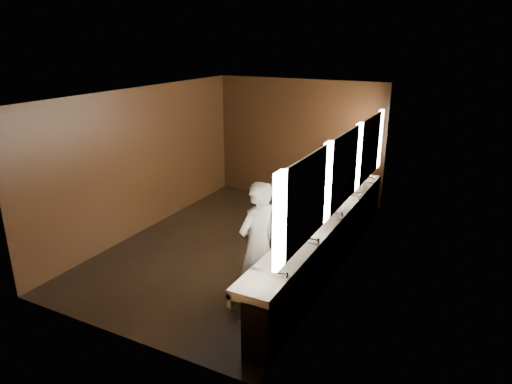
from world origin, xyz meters
The scene contains 10 objects.
floor centered at (0.00, 0.00, 0.00)m, with size 6.00×6.00×0.00m, color black.
ceiling centered at (0.00, 0.00, 2.80)m, with size 4.00×6.00×0.02m, color #2D2D2B.
wall_back centered at (0.00, 3.00, 1.40)m, with size 4.00×0.02×2.80m, color black.
wall_front centered at (0.00, -3.00, 1.40)m, with size 4.00×0.02×2.80m, color black.
wall_left centered at (-2.00, 0.00, 1.40)m, with size 0.02×6.00×2.80m, color black.
wall_right centered at (2.00, 0.00, 1.40)m, with size 0.02×6.00×2.80m, color black.
sink_counter centered at (1.79, 0.00, 0.50)m, with size 0.55×5.40×1.01m.
mirror_band centered at (1.98, 0.00, 1.75)m, with size 0.06×5.03×1.15m.
person centered at (1.22, -1.46, 0.92)m, with size 0.67×0.44×1.84m, color #82A6C2.
trash_bin centered at (1.58, -1.54, 0.26)m, with size 0.34×0.34×0.53m, color black.
Camera 1 is at (3.86, -6.64, 3.68)m, focal length 32.00 mm.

